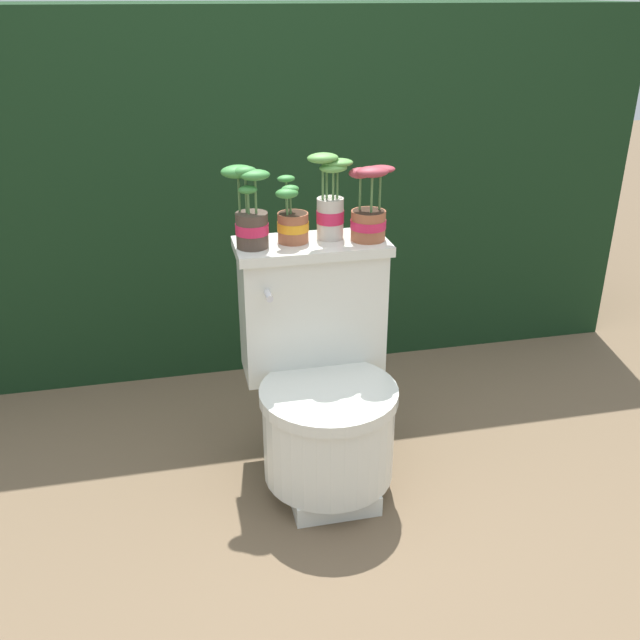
{
  "coord_description": "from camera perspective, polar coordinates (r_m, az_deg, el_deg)",
  "views": [
    {
      "loc": [
        -0.37,
        -1.72,
        1.43
      ],
      "look_at": [
        0.05,
        0.16,
        0.53
      ],
      "focal_mm": 40.0,
      "sensor_mm": 36.0,
      "label": 1
    }
  ],
  "objects": [
    {
      "name": "potted_plant_midleft",
      "position": [
        2.13,
        -2.24,
        7.94
      ],
      "size": [
        0.1,
        0.1,
        0.19
      ],
      "color": "#9E5638",
      "rests_on": "toilet"
    },
    {
      "name": "hedge_backdrop",
      "position": [
        3.06,
        -5.44,
        10.91
      ],
      "size": [
        3.02,
        0.7,
        1.39
      ],
      "color": "black",
      "rests_on": "ground"
    },
    {
      "name": "potted_plant_midright",
      "position": [
        2.15,
        3.94,
        8.65
      ],
      "size": [
        0.14,
        0.11,
        0.23
      ],
      "color": "#9E5638",
      "rests_on": "toilet"
    },
    {
      "name": "potted_plant_middle",
      "position": [
        2.15,
        0.82,
        9.53
      ],
      "size": [
        0.14,
        0.09,
        0.26
      ],
      "color": "beige",
      "rests_on": "toilet"
    },
    {
      "name": "potted_plant_left",
      "position": [
        2.09,
        -5.64,
        8.56
      ],
      "size": [
        0.14,
        0.11,
        0.24
      ],
      "color": "#47382D",
      "rests_on": "toilet"
    },
    {
      "name": "ground_plane",
      "position": [
        2.26,
        -0.44,
        -14.22
      ],
      "size": [
        12.0,
        12.0,
        0.0
      ],
      "primitive_type": "plane",
      "color": "brown"
    },
    {
      "name": "toilet",
      "position": [
        2.2,
        0.11,
        -4.96
      ],
      "size": [
        0.46,
        0.55,
        0.74
      ],
      "color": "silver",
      "rests_on": "ground"
    }
  ]
}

